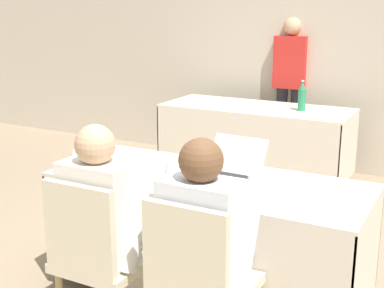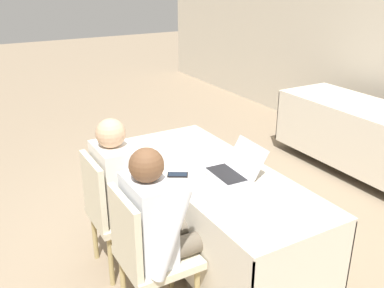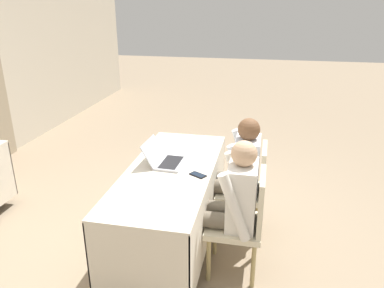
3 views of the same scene
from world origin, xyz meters
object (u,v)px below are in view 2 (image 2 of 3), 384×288
(cell_phone, at_px, (178,175))
(chair_near_left, at_px, (113,209))
(person_checkered_shirt, at_px, (125,185))
(chair_near_right, at_px, (146,251))
(laptop, at_px, (233,170))
(person_white_shirt, at_px, (161,224))

(cell_phone, relative_size, chair_near_left, 0.18)
(person_checkered_shirt, bearing_deg, chair_near_right, 169.86)
(cell_phone, distance_m, chair_near_right, 0.61)
(cell_phone, relative_size, person_checkered_shirt, 0.14)
(cell_phone, bearing_deg, person_checkered_shirt, -92.98)
(laptop, relative_size, person_white_shirt, 0.31)
(laptop, relative_size, person_checkered_shirt, 0.31)
(chair_near_right, bearing_deg, person_white_shirt, -90.00)
(chair_near_right, distance_m, person_checkered_shirt, 0.61)
(laptop, bearing_deg, person_checkered_shirt, -118.69)
(cell_phone, height_order, person_white_shirt, person_white_shirt)
(chair_near_left, distance_m, person_white_shirt, 0.61)
(chair_near_left, bearing_deg, person_white_shirt, -169.86)
(laptop, relative_size, chair_near_left, 0.40)
(chair_near_left, bearing_deg, cell_phone, -116.53)
(chair_near_right, bearing_deg, laptop, -75.97)
(chair_near_right, xyz_separation_m, person_checkered_shirt, (-0.58, 0.10, 0.16))
(laptop, xyz_separation_m, cell_phone, (-0.18, -0.33, -0.04))
(person_checkered_shirt, bearing_deg, person_white_shirt, -180.00)
(laptop, distance_m, cell_phone, 0.38)
(person_white_shirt, bearing_deg, person_checkered_shirt, 0.00)
(chair_near_left, height_order, person_checkered_shirt, person_checkered_shirt)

